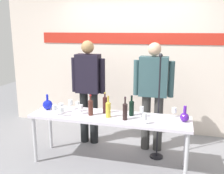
% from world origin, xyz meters
% --- Properties ---
extents(ground_plane, '(10.00, 10.00, 0.00)m').
position_xyz_m(ground_plane, '(0.00, 0.00, 0.00)').
color(ground_plane, gray).
extents(back_wall, '(5.00, 0.11, 3.00)m').
position_xyz_m(back_wall, '(0.00, 1.46, 1.50)').
color(back_wall, silver).
rests_on(back_wall, ground).
extents(display_table, '(2.24, 0.57, 0.73)m').
position_xyz_m(display_table, '(0.00, 0.00, 0.67)').
color(display_table, silver).
rests_on(display_table, ground).
extents(decanter_blue_left, '(0.15, 0.15, 0.23)m').
position_xyz_m(decanter_blue_left, '(-0.98, 0.05, 0.81)').
color(decanter_blue_left, '#131FBE').
rests_on(decanter_blue_left, display_table).
extents(decanter_blue_right, '(0.12, 0.12, 0.21)m').
position_xyz_m(decanter_blue_right, '(1.02, 0.05, 0.80)').
color(decanter_blue_right, '#4B1A96').
rests_on(decanter_blue_right, display_table).
extents(presenter_left, '(0.58, 0.22, 1.74)m').
position_xyz_m(presenter_left, '(-0.54, 0.63, 1.00)').
color(presenter_left, black).
rests_on(presenter_left, ground).
extents(presenter_right, '(0.63, 0.22, 1.73)m').
position_xyz_m(presenter_right, '(0.54, 0.63, 1.00)').
color(presenter_right, '#353533').
rests_on(presenter_right, ground).
extents(wine_bottle_0, '(0.07, 0.07, 0.30)m').
position_xyz_m(wine_bottle_0, '(0.00, -0.05, 0.86)').
color(wine_bottle_0, gold).
rests_on(wine_bottle_0, display_table).
extents(wine_bottle_1, '(0.07, 0.07, 0.32)m').
position_xyz_m(wine_bottle_1, '(0.25, -0.09, 0.86)').
color(wine_bottle_1, black).
rests_on(wine_bottle_1, display_table).
extents(wine_bottle_2, '(0.07, 0.07, 0.29)m').
position_xyz_m(wine_bottle_2, '(0.30, 0.10, 0.86)').
color(wine_bottle_2, black).
rests_on(wine_bottle_2, display_table).
extents(wine_bottle_3, '(0.06, 0.06, 0.31)m').
position_xyz_m(wine_bottle_3, '(-0.09, 0.11, 0.87)').
color(wine_bottle_3, '#361818').
rests_on(wine_bottle_3, display_table).
extents(wine_bottle_4, '(0.07, 0.07, 0.30)m').
position_xyz_m(wine_bottle_4, '(-0.26, -0.03, 0.86)').
color(wine_bottle_4, '#4C251D').
rests_on(wine_bottle_4, display_table).
extents(wine_glass_left_0, '(0.07, 0.07, 0.15)m').
position_xyz_m(wine_glass_left_0, '(-0.75, -0.16, 0.84)').
color(wine_glass_left_0, white).
rests_on(wine_glass_left_0, display_table).
extents(wine_glass_left_1, '(0.06, 0.06, 0.15)m').
position_xyz_m(wine_glass_left_1, '(-0.50, 0.07, 0.84)').
color(wine_glass_left_1, white).
rests_on(wine_glass_left_1, display_table).
extents(wine_glass_left_2, '(0.07, 0.07, 0.13)m').
position_xyz_m(wine_glass_left_2, '(-0.64, -0.19, 0.83)').
color(wine_glass_left_2, white).
rests_on(wine_glass_left_2, display_table).
extents(wine_glass_left_3, '(0.06, 0.06, 0.16)m').
position_xyz_m(wine_glass_left_3, '(-0.64, 0.12, 0.85)').
color(wine_glass_left_3, white).
rests_on(wine_glass_left_3, display_table).
extents(wine_glass_left_4, '(0.06, 0.06, 0.14)m').
position_xyz_m(wine_glass_left_4, '(-0.42, -0.02, 0.83)').
color(wine_glass_left_4, white).
rests_on(wine_glass_left_4, display_table).
extents(wine_glass_left_5, '(0.07, 0.07, 0.14)m').
position_xyz_m(wine_glass_left_5, '(-0.71, -0.04, 0.84)').
color(wine_glass_left_5, white).
rests_on(wine_glass_left_5, display_table).
extents(wine_glass_right_0, '(0.06, 0.06, 0.15)m').
position_xyz_m(wine_glass_right_0, '(0.52, -0.19, 0.83)').
color(wine_glass_right_0, white).
rests_on(wine_glass_right_0, display_table).
extents(wine_glass_right_1, '(0.06, 0.06, 0.15)m').
position_xyz_m(wine_glass_right_1, '(0.44, 0.07, 0.84)').
color(wine_glass_right_1, white).
rests_on(wine_glass_right_1, display_table).
extents(wine_glass_right_2, '(0.07, 0.07, 0.13)m').
position_xyz_m(wine_glass_right_2, '(0.88, 0.20, 0.83)').
color(wine_glass_right_2, white).
rests_on(wine_glass_right_2, display_table).
extents(microphone_stand, '(0.20, 0.20, 1.59)m').
position_xyz_m(microphone_stand, '(0.65, 0.37, 0.54)').
color(microphone_stand, black).
rests_on(microphone_stand, ground).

